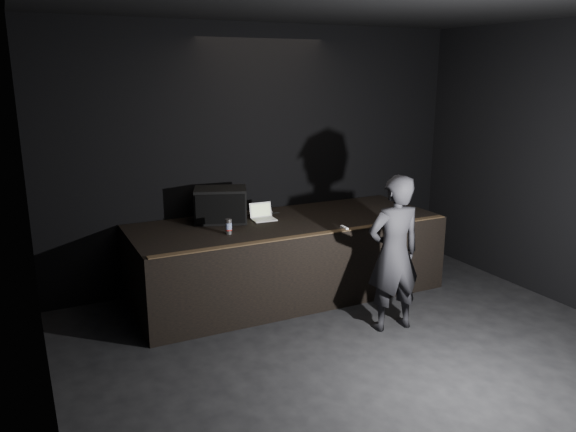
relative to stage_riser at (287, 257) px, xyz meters
The scene contains 11 objects.
ground 2.78m from the stage_riser, 90.00° to the right, with size 7.00×7.00×0.00m, color black.
room_walls 3.13m from the stage_riser, 90.00° to the right, with size 6.10×7.10×3.52m.
stage_riser is the anchor object (origin of this frame).
riser_lip 0.87m from the stage_riser, 90.00° to the right, with size 3.92×0.10×0.01m, color brown.
stage_monitor 1.11m from the stage_riser, 155.71° to the left, with size 0.77×0.67×0.44m.
cable 0.78m from the stage_riser, 125.82° to the left, with size 0.02×0.02×0.86m, color black.
laptop 0.64m from the stage_riser, 138.59° to the left, with size 0.31×0.28×0.20m.
beer_can 1.09m from the stage_riser, 165.09° to the right, with size 0.08×0.08×0.18m.
plastic_cup 0.62m from the stage_riser, 112.15° to the left, with size 0.08×0.08×0.10m, color white.
wii_remote 0.95m from the stage_riser, 54.56° to the right, with size 0.04×0.15×0.03m, color white.
person 1.64m from the stage_riser, 67.03° to the right, with size 0.66×0.43×1.80m, color black.
Camera 1 is at (-3.08, -3.57, 2.88)m, focal length 35.00 mm.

